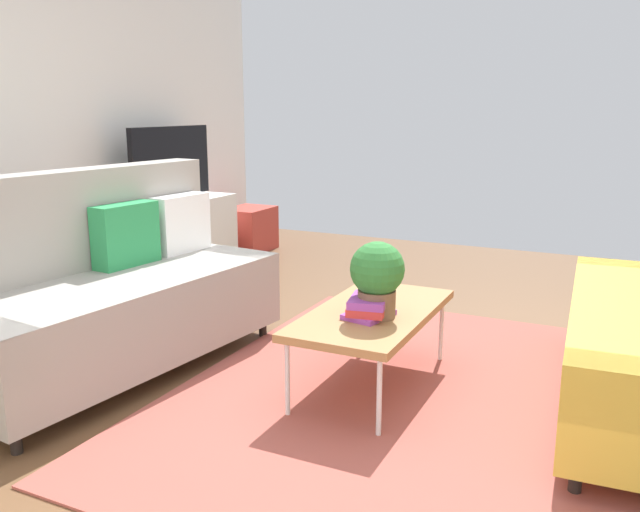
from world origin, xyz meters
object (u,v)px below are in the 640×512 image
at_px(tv, 171,165).
at_px(bottle_2, 172,193).
at_px(vase_0, 119,199).
at_px(table_book_0, 369,315).
at_px(vase_1, 135,196).
at_px(bottle_0, 157,193).
at_px(coffee_table, 373,315).
at_px(bottle_1, 164,192).
at_px(tv_console, 173,237).
at_px(couch_beige, 109,290).
at_px(storage_trunk, 249,229).
at_px(potted_plant, 377,276).

distance_m(tv, bottle_2, 0.24).
height_order(tv, vase_0, tv).
bearing_deg(table_book_0, vase_0, 67.63).
xyz_separation_m(vase_1, bottle_0, (0.17, -0.09, 0.01)).
relative_size(coffee_table, table_book_0, 4.58).
distance_m(tv, bottle_0, 0.31).
bearing_deg(bottle_1, coffee_table, -119.48).
height_order(tv_console, vase_0, vase_0).
bearing_deg(bottle_0, bottle_2, 0.00).
bearing_deg(vase_0, vase_1, 0.00).
relative_size(couch_beige, tv_console, 1.41).
xyz_separation_m(tv, vase_1, (-0.39, 0.07, -0.22)).
distance_m(table_book_0, bottle_0, 2.84).
distance_m(vase_1, bottle_1, 0.27).
bearing_deg(vase_0, bottle_1, -11.45).
height_order(coffee_table, bottle_0, bottle_0).
bearing_deg(storage_trunk, tv_console, 174.81).
distance_m(couch_beige, vase_1, 1.87).
height_order(couch_beige, bottle_2, couch_beige).
xyz_separation_m(tv_console, bottle_0, (-0.23, -0.04, 0.42)).
relative_size(couch_beige, vase_0, 11.29).
bearing_deg(storage_trunk, potted_plant, -138.12).
bearing_deg(storage_trunk, bottle_1, 177.22).
bearing_deg(vase_1, couch_beige, -143.58).
distance_m(vase_0, bottle_1, 0.45).
bearing_deg(table_book_0, storage_trunk, 41.27).
bearing_deg(bottle_0, vase_1, 151.76).
bearing_deg(tv_console, bottle_0, -169.97).
bearing_deg(couch_beige, bottle_1, -143.80).
bearing_deg(coffee_table, potted_plant, -149.54).
bearing_deg(table_book_0, bottle_2, 57.04).
relative_size(tv, potted_plant, 2.62).
xyz_separation_m(tv_console, vase_0, (-0.58, 0.05, 0.41)).
relative_size(potted_plant, bottle_1, 1.95).
bearing_deg(storage_trunk, vase_1, 174.27).
distance_m(coffee_table, bottle_2, 2.86).
xyz_separation_m(tv_console, tv, (0.00, -0.02, 0.63)).
bearing_deg(tv, table_book_0, -123.33).
bearing_deg(vase_0, tv, -6.88).
bearing_deg(table_book_0, vase_1, 64.14).
bearing_deg(tv, tv_console, 90.00).
distance_m(couch_beige, bottle_0, 1.96).
xyz_separation_m(potted_plant, bottle_2, (1.57, 2.49, 0.09)).
height_order(tv, bottle_0, tv).
height_order(coffee_table, table_book_0, table_book_0).
distance_m(table_book_0, bottle_1, 2.89).
bearing_deg(tv, bottle_1, -171.62).
relative_size(coffee_table, potted_plant, 2.89).
height_order(tv_console, table_book_0, tv_console).
relative_size(tv_console, vase_0, 7.98).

